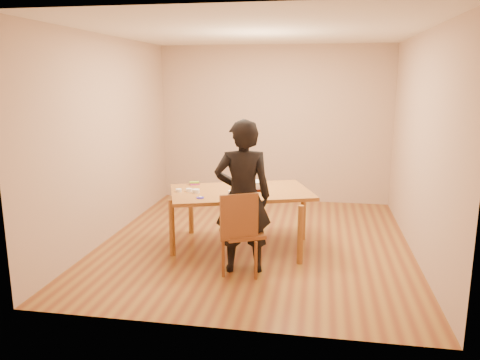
% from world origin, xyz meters
% --- Properties ---
extents(room_shell, '(4.00, 4.50, 2.70)m').
position_xyz_m(room_shell, '(0.00, 0.34, 1.35)').
color(room_shell, brown).
rests_on(room_shell, ground).
extents(dining_table, '(1.98, 1.55, 0.04)m').
position_xyz_m(dining_table, '(-0.16, -0.23, 0.73)').
color(dining_table, brown).
rests_on(dining_table, floor).
extents(dining_chair, '(0.57, 0.57, 0.04)m').
position_xyz_m(dining_chair, '(-0.01, -1.00, 0.45)').
color(dining_chair, brown).
rests_on(dining_chair, floor).
extents(cake_plate, '(0.31, 0.31, 0.02)m').
position_xyz_m(cake_plate, '(0.01, -0.12, 0.76)').
color(cake_plate, '#B7170C').
rests_on(cake_plate, dining_table).
extents(cake, '(0.22, 0.22, 0.07)m').
position_xyz_m(cake, '(0.01, -0.12, 0.81)').
color(cake, white).
rests_on(cake, cake_plate).
extents(frosting_dome, '(0.22, 0.22, 0.03)m').
position_xyz_m(frosting_dome, '(0.01, -0.12, 0.86)').
color(frosting_dome, white).
rests_on(frosting_dome, cake).
extents(frosting_tub, '(0.09, 0.09, 0.08)m').
position_xyz_m(frosting_tub, '(-0.21, -0.58, 0.79)').
color(frosting_tub, white).
rests_on(frosting_tub, dining_table).
extents(frosting_lid, '(0.09, 0.09, 0.01)m').
position_xyz_m(frosting_lid, '(-0.57, -0.68, 0.76)').
color(frosting_lid, '#2219A7').
rests_on(frosting_lid, dining_table).
extents(frosting_dollop, '(0.04, 0.04, 0.02)m').
position_xyz_m(frosting_dollop, '(-0.57, -0.68, 0.77)').
color(frosting_dollop, white).
rests_on(frosting_dollop, frosting_lid).
extents(ramekin_green, '(0.09, 0.09, 0.04)m').
position_xyz_m(ramekin_green, '(-0.69, -0.43, 0.77)').
color(ramekin_green, white).
rests_on(ramekin_green, dining_table).
extents(ramekin_yellow, '(0.08, 0.08, 0.04)m').
position_xyz_m(ramekin_yellow, '(-0.80, -0.38, 0.77)').
color(ramekin_yellow, white).
rests_on(ramekin_yellow, dining_table).
extents(ramekin_multi, '(0.08, 0.08, 0.04)m').
position_xyz_m(ramekin_multi, '(-0.92, -0.42, 0.77)').
color(ramekin_multi, white).
rests_on(ramekin_multi, dining_table).
extents(candy_box_pink, '(0.14, 0.11, 0.02)m').
position_xyz_m(candy_box_pink, '(-0.83, 0.00, 0.76)').
color(candy_box_pink, '#DA3394').
rests_on(candy_box_pink, dining_table).
extents(candy_box_green, '(0.14, 0.10, 0.02)m').
position_xyz_m(candy_box_green, '(-0.83, 0.01, 0.78)').
color(candy_box_green, green).
rests_on(candy_box_green, candy_box_pink).
extents(spatula, '(0.14, 0.11, 0.01)m').
position_xyz_m(spatula, '(-0.23, -0.77, 0.76)').
color(spatula, black).
rests_on(spatula, dining_table).
extents(person, '(0.70, 0.54, 1.72)m').
position_xyz_m(person, '(-0.01, -0.96, 0.86)').
color(person, black).
rests_on(person, floor).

